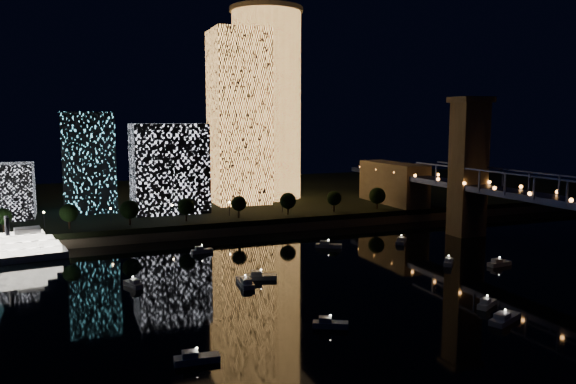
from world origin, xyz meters
The scene contains 10 objects.
ground centered at (0.00, 0.00, 0.00)m, with size 520.00×520.00×0.00m, color black.
far_bank centered at (0.00, 160.00, 2.50)m, with size 420.00×160.00×5.00m, color black.
seawall centered at (0.00, 82.00, 1.50)m, with size 420.00×6.00×3.00m, color #6B5E4C.
tower_cylindrical centered at (18.73, 137.86, 49.22)m, with size 34.00×34.00×88.18m.
tower_rectangular centered at (1.94, 126.85, 42.87)m, with size 23.81×23.81×75.74m, color #EB9E4B.
midrise_blocks centered at (-63.57, 120.21, 21.90)m, with size 99.88×39.49×40.04m.
truss_bridge centered at (65.00, 3.72, 16.25)m, with size 13.00×266.00×50.00m.
motorboats centered at (-3.71, 14.33, 0.81)m, with size 106.83×87.96×2.78m.
esplanade_trees centered at (-22.21, 88.00, 10.47)m, with size 166.04×6.89×8.95m.
street_lamps centered at (-34.00, 94.00, 9.02)m, with size 132.70×0.70×5.65m.
Camera 1 is at (-69.18, -114.01, 41.58)m, focal length 35.00 mm.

